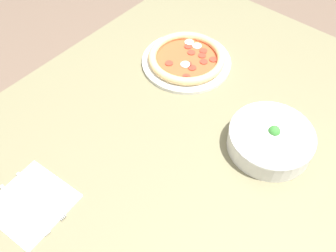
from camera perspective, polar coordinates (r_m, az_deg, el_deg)
name	(u,v)px	position (r m, az deg, el deg)	size (l,w,h in m)	color
ground_plane	(179,235)	(1.74, 1.63, -16.29)	(8.00, 8.00, 0.00)	brown
dining_table	(184,146)	(1.14, 2.39, -3.12)	(1.32, 1.04, 0.77)	#706B4C
pizza	(187,59)	(1.24, 2.85, 10.17)	(0.29, 0.29, 0.04)	white
bowl	(271,139)	(1.03, 15.36, -1.91)	(0.23, 0.23, 0.08)	white
napkin	(32,203)	(0.99, -20.08, -10.98)	(0.19, 0.19, 0.00)	white
fork	(39,194)	(0.99, -19.01, -9.83)	(0.02, 0.19, 0.00)	silver
knife	(22,207)	(0.99, -21.42, -11.38)	(0.02, 0.19, 0.01)	silver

